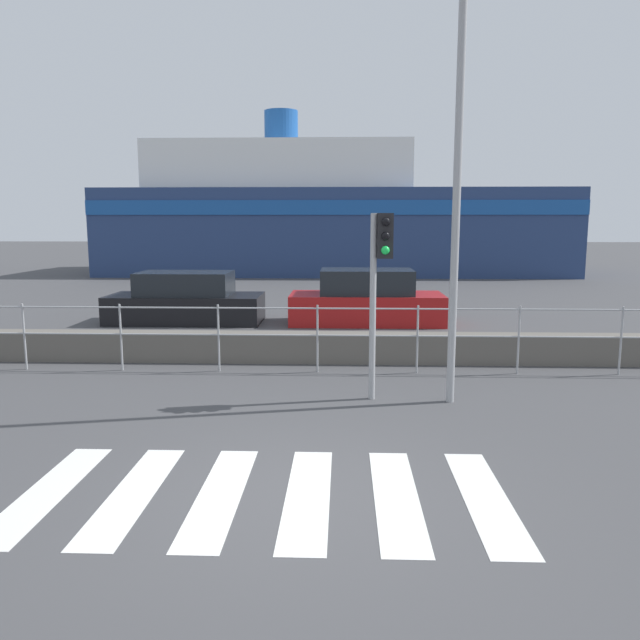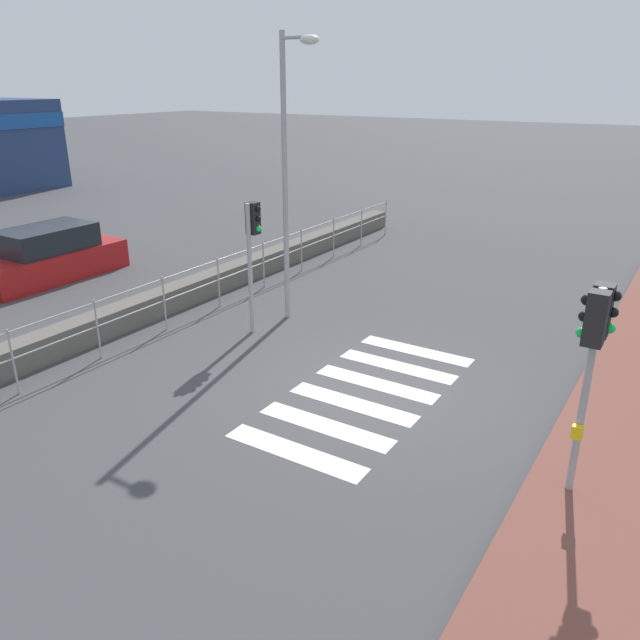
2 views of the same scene
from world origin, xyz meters
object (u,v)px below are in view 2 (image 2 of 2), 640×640
(traffic_light_far, at_px, (252,239))
(parked_car_red, at_px, (49,257))
(traffic_light_near, at_px, (594,338))
(streetlamp, at_px, (290,152))

(traffic_light_far, relative_size, parked_car_red, 0.70)
(traffic_light_near, distance_m, traffic_light_far, 7.71)
(traffic_light_far, xyz_separation_m, parked_car_red, (0.08, 7.41, -1.49))
(traffic_light_far, height_order, parked_car_red, traffic_light_far)
(traffic_light_near, bearing_deg, streetlamp, 62.86)
(traffic_light_near, xyz_separation_m, streetlamp, (3.60, 7.03, 1.51))
(traffic_light_far, height_order, streetlamp, streetlamp)
(traffic_light_near, relative_size, traffic_light_far, 1.03)
(streetlamp, bearing_deg, traffic_light_far, 166.82)
(streetlamp, bearing_deg, traffic_light_near, -117.14)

